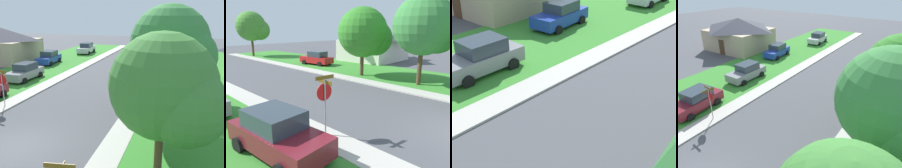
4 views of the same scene
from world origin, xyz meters
The scene contains 10 objects.
sidewalk_east centered at (4.70, 12.00, 0.05)m, with size 1.40×56.00×0.10m, color #B7B2A8.
lawn_east centered at (9.40, 12.00, 0.04)m, with size 8.00×56.00×0.08m, color #38842D.
sidewalk_west centered at (-4.70, 12.00, 0.05)m, with size 1.40×56.00×0.10m, color #B7B2A8.
stop_sign_far_corner centered at (-4.62, 4.65, 1.89)m, with size 0.92×0.92×2.77m.
car_red_near_corner centered at (7.75, 19.92, 0.87)m, with size 2.48×4.51×1.76m.
car_maroon_far_down_street centered at (-6.83, 4.84, 0.87)m, with size 2.32×4.44×1.76m.
tree_sidewalk_mid centered at (7.16, 5.63, 4.72)m, with size 5.12×4.76×7.26m.
tree_sidewalk_far centered at (6.82, 11.38, 4.10)m, with size 5.12×4.76×6.64m.
tree_corner_large centered at (6.43, 34.35, 4.76)m, with size 5.14×4.79×7.31m.
house_right_setback centered at (16.55, 17.44, 2.38)m, with size 9.34×8.20×4.60m.
Camera 2 is at (-10.66, -2.10, 4.69)m, focal length 35.78 mm.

